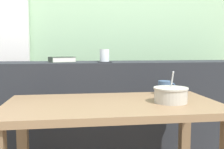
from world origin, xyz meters
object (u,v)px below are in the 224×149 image
(coaster_square, at_px, (105,62))
(soup_bowl, at_px, (171,95))
(ceramic_mug, at_px, (165,88))
(juice_glass, at_px, (104,56))
(breakfast_table, at_px, (113,124))
(closed_book, at_px, (62,59))

(coaster_square, bearing_deg, soup_bowl, -65.21)
(coaster_square, xyz_separation_m, soup_bowl, (0.28, -0.61, -0.15))
(soup_bowl, xyz_separation_m, ceramic_mug, (0.05, 0.24, 0.00))
(juice_glass, height_order, soup_bowl, juice_glass)
(breakfast_table, height_order, ceramic_mug, ceramic_mug)
(closed_book, bearing_deg, coaster_square, -13.13)
(juice_glass, xyz_separation_m, soup_bowl, (0.28, -0.61, -0.19))
(breakfast_table, distance_m, ceramic_mug, 0.43)
(coaster_square, bearing_deg, closed_book, 166.87)
(juice_glass, height_order, ceramic_mug, juice_glass)
(closed_book, xyz_separation_m, soup_bowl, (0.60, -0.68, -0.16))
(breakfast_table, height_order, soup_bowl, soup_bowl)
(breakfast_table, relative_size, closed_book, 5.32)
(juice_glass, height_order, closed_book, juice_glass)
(breakfast_table, bearing_deg, soup_bowl, -7.61)
(coaster_square, xyz_separation_m, closed_book, (-0.31, 0.07, 0.02))
(breakfast_table, height_order, juice_glass, juice_glass)
(juice_glass, xyz_separation_m, closed_book, (-0.31, 0.07, -0.03))
(breakfast_table, xyz_separation_m, ceramic_mug, (0.35, 0.20, 0.16))
(coaster_square, height_order, juice_glass, juice_glass)
(coaster_square, height_order, soup_bowl, coaster_square)
(breakfast_table, relative_size, juice_glass, 12.40)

